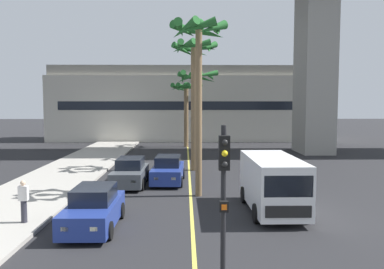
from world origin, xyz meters
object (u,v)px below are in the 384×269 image
(palm_tree_mid_median, at_px, (186,95))
(palm_tree_far_median, at_px, (197,91))
(car_queue_third, at_px, (94,209))
(car_queue_second, at_px, (168,170))
(car_queue_front, at_px, (130,173))
(traffic_light_median_near, at_px, (224,192))
(palm_tree_farthest_median, at_px, (198,49))
(delivery_van, at_px, (272,182))
(palm_tree_near_median, at_px, (194,69))
(pedestrian_mid_block, at_px, (24,201))

(palm_tree_mid_median, distance_m, palm_tree_far_median, 9.29)
(car_queue_third, bearing_deg, car_queue_second, 73.98)
(car_queue_third, xyz_separation_m, palm_tree_far_median, (4.39, 17.74, 4.92))
(car_queue_front, distance_m, palm_tree_far_median, 11.99)
(car_queue_third, relative_size, traffic_light_median_near, 0.98)
(palm_tree_far_median, bearing_deg, palm_tree_farthest_median, -91.46)
(delivery_van, xyz_separation_m, palm_tree_far_median, (-2.77, 15.67, 4.36))
(car_queue_second, bearing_deg, traffic_light_median_near, -82.55)
(car_queue_second, xyz_separation_m, palm_tree_mid_median, (1.10, 18.60, 4.75))
(palm_tree_near_median, bearing_deg, delivery_van, -73.57)
(palm_tree_farthest_median, distance_m, pedestrian_mid_block, 10.42)
(car_queue_front, bearing_deg, palm_tree_mid_median, 80.63)
(pedestrian_mid_block, bearing_deg, palm_tree_near_median, 61.28)
(traffic_light_median_near, height_order, pedestrian_mid_block, traffic_light_median_near)
(car_queue_third, xyz_separation_m, pedestrian_mid_block, (-2.70, 0.25, 0.28))
(car_queue_third, bearing_deg, palm_tree_mid_median, 82.59)
(delivery_van, bearing_deg, pedestrian_mid_block, -169.51)
(car_queue_front, bearing_deg, car_queue_second, 20.58)
(palm_tree_near_median, height_order, palm_tree_farthest_median, palm_tree_near_median)
(car_queue_third, distance_m, traffic_light_median_near, 7.56)
(car_queue_front, bearing_deg, pedestrian_mid_block, -112.24)
(car_queue_front, bearing_deg, delivery_van, -38.93)
(car_queue_second, distance_m, palm_tree_farthest_median, 7.57)
(traffic_light_median_near, bearing_deg, palm_tree_far_median, 89.74)
(car_queue_second, xyz_separation_m, palm_tree_near_median, (1.65, 4.19, 6.25))
(car_queue_second, xyz_separation_m, car_queue_third, (-2.41, -8.39, 0.00))
(traffic_light_median_near, bearing_deg, palm_tree_farthest_median, 91.14)
(palm_tree_far_median, bearing_deg, car_queue_front, -111.90)
(car_queue_second, bearing_deg, car_queue_front, -159.42)
(palm_tree_mid_median, bearing_deg, palm_tree_farthest_median, -88.56)
(palm_tree_near_median, bearing_deg, car_queue_front, -126.99)
(traffic_light_median_near, bearing_deg, car_queue_third, 125.94)
(palm_tree_near_median, height_order, palm_tree_mid_median, palm_tree_near_median)
(car_queue_third, height_order, palm_tree_mid_median, palm_tree_mid_median)
(palm_tree_mid_median, relative_size, palm_tree_farthest_median, 0.77)
(traffic_light_median_near, bearing_deg, palm_tree_near_median, 90.69)
(car_queue_third, distance_m, palm_tree_farthest_median, 9.24)
(car_queue_front, height_order, palm_tree_near_median, palm_tree_near_median)
(delivery_van, bearing_deg, car_queue_front, 141.07)
(car_queue_front, relative_size, delivery_van, 0.78)
(palm_tree_near_median, xyz_separation_m, palm_tree_far_median, (0.33, 5.16, -1.33))
(delivery_van, distance_m, palm_tree_far_median, 16.50)
(car_queue_second, xyz_separation_m, pedestrian_mid_block, (-5.11, -8.14, 0.28))
(palm_tree_near_median, relative_size, palm_tree_farthest_median, 1.02)
(car_queue_second, bearing_deg, palm_tree_farthest_median, -63.65)
(palm_tree_far_median, xyz_separation_m, palm_tree_farthest_median, (-0.32, -12.69, 1.66))
(delivery_van, distance_m, traffic_light_median_near, 8.60)
(car_queue_second, relative_size, palm_tree_far_median, 0.57)
(palm_tree_farthest_median, bearing_deg, car_queue_second, 116.35)
(palm_tree_far_median, bearing_deg, palm_tree_mid_median, 95.41)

